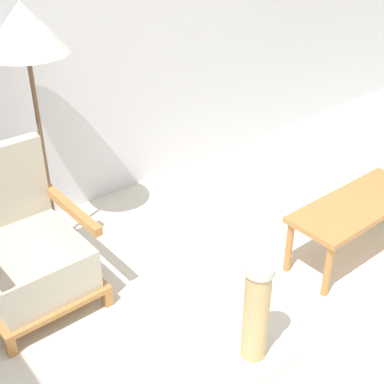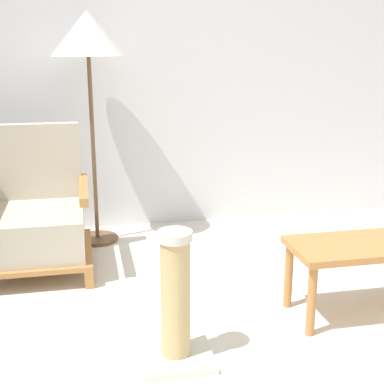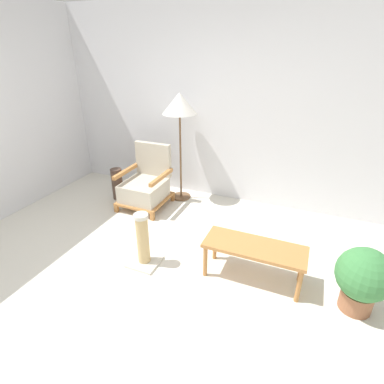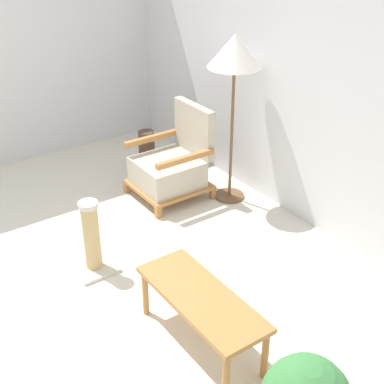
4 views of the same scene
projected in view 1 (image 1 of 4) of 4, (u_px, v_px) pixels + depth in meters
The scene contains 5 objects.
wall_back at pixel (65, 19), 3.37m from camera, with size 8.00×0.06×2.70m.
armchair at pixel (26, 251), 3.00m from camera, with size 0.63×0.67×0.87m.
floor_lamp at pixel (25, 37), 2.93m from camera, with size 0.48×0.48×1.56m.
coffee_table at pixel (357, 209), 3.33m from camera, with size 0.97×0.37×0.39m.
scratching_post at pixel (255, 322), 2.62m from camera, with size 0.32×0.32×0.60m.
Camera 1 is at (-1.58, -0.81, 2.15)m, focal length 50.00 mm.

